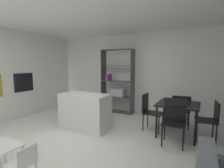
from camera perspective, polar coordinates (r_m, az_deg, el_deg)
ground_plane at (r=3.89m, az=-11.77°, el=-18.79°), size 9.24×9.24×0.00m
ceiling_slab at (r=3.66m, az=-12.89°, el=23.09°), size 6.72×5.83×0.06m
back_partition at (r=6.01m, az=6.00°, el=3.62°), size 6.72×0.06×2.68m
built_in_oven at (r=5.94m, az=-27.50°, el=0.54°), size 0.06×0.61×0.56m
kitchen_island at (r=4.50m, az=-9.08°, el=-8.97°), size 1.29×0.61×0.91m
open_bookshelf at (r=5.86m, az=1.74°, el=-0.47°), size 1.13×0.36×2.15m
child_table at (r=3.23m, az=-33.22°, el=-18.07°), size 0.59×0.43×0.45m
child_chair_right at (r=2.84m, az=-27.58°, el=-22.46°), size 0.32×0.32×0.57m
dining_table at (r=4.25m, az=21.28°, el=-7.24°), size 0.91×0.89×0.76m
dining_chair_near at (r=3.84m, az=20.22°, el=-10.46°), size 0.48×0.45×0.95m
dining_chair_island_side at (r=4.42m, az=12.40°, el=-8.22°), size 0.47×0.42×0.92m
dining_chair_far at (r=4.75m, az=22.11°, el=-7.63°), size 0.50×0.47×0.87m
dining_chair_window_side at (r=4.28m, az=30.21°, el=-9.72°), size 0.48×0.48×0.87m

